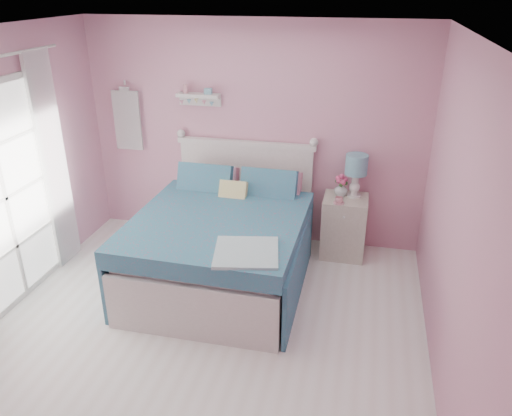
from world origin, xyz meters
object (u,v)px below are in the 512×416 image
at_px(vase, 341,189).
at_px(teacup, 339,200).
at_px(nightstand, 344,226).
at_px(bed, 223,244).
at_px(table_lamp, 356,168).

distance_m(vase, teacup, 0.23).
height_order(nightstand, teacup, teacup).
relative_size(bed, teacup, 23.92).
bearing_deg(table_lamp, nightstand, -138.61).
distance_m(bed, table_lamp, 1.69).
height_order(vase, teacup, vase).
bearing_deg(teacup, vase, 89.67).
xyz_separation_m(bed, teacup, (1.14, 0.64, 0.34)).
height_order(table_lamp, teacup, table_lamp).
distance_m(bed, vase, 1.49).
height_order(bed, nightstand, bed).
bearing_deg(bed, vase, 38.25).
xyz_separation_m(nightstand, teacup, (-0.07, -0.16, 0.39)).
bearing_deg(bed, table_lamp, 35.23).
height_order(bed, table_lamp, bed).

